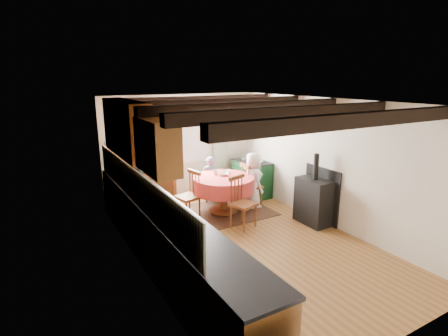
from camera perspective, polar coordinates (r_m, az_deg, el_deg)
floor at (r=6.21m, az=3.76°, el=-11.97°), size 3.60×5.50×0.00m
ceiling at (r=5.57m, az=4.17°, el=10.72°), size 3.60×5.50×0.00m
wall_back at (r=8.14m, az=-6.86°, el=3.32°), size 3.60×0.00×2.40m
wall_front at (r=3.94m, az=27.13°, el=-10.56°), size 3.60×0.00×2.40m
wall_left at (r=5.04m, az=-13.38°, el=-3.98°), size 0.00×5.50×2.40m
wall_right at (r=6.91m, az=16.47°, el=0.82°), size 0.00×5.50×2.40m
beam_a at (r=4.08m, az=20.14°, el=7.25°), size 3.60×0.16×0.16m
beam_b at (r=4.78m, az=10.93°, el=8.80°), size 3.60×0.16×0.16m
beam_c at (r=5.58m, az=4.16°, el=9.80°), size 3.60×0.16×0.16m
beam_d at (r=6.43m, az=-0.90°, el=10.46°), size 3.60×0.16×0.16m
beam_e at (r=7.32m, az=-4.77°, el=10.90°), size 3.60×0.16×0.16m
splash_left at (r=5.32m, az=-14.11°, el=-3.04°), size 0.02×4.50×0.55m
splash_back at (r=7.79m, az=-13.58°, el=2.52°), size 1.40×0.02×0.55m
base_cabinet_left at (r=5.41m, az=-9.80°, el=-11.18°), size 0.60×5.30×0.88m
base_cabinet_back at (r=7.71m, az=-13.01°, el=-3.42°), size 1.30×0.60×0.88m
worktop_left at (r=5.23m, az=-9.81°, el=-6.59°), size 0.64×5.30×0.04m
worktop_back at (r=7.57m, az=-13.16°, el=-0.14°), size 1.30×0.64×0.04m
wall_cabinet_glass at (r=6.05m, az=-15.56°, el=6.25°), size 0.34×1.80×0.90m
wall_cabinet_solid at (r=4.64m, az=-10.79°, el=3.51°), size 0.34×0.90×0.70m
window_frame at (r=8.10m, az=-6.25°, el=6.16°), size 1.34×0.03×1.54m
window_pane at (r=8.10m, az=-6.27°, el=6.16°), size 1.20×0.01×1.40m
curtain_left at (r=7.81m, az=-11.61°, el=1.91°), size 0.35×0.10×2.10m
curtain_right at (r=8.48m, az=-0.66°, el=3.19°), size 0.35×0.10×2.10m
curtain_rod at (r=7.95m, az=-6.12°, el=10.36°), size 2.00×0.03×0.03m
wall_picture at (r=8.52m, az=5.35°, el=7.27°), size 0.04×0.50×0.60m
wall_plate at (r=8.49m, az=-0.31°, el=7.31°), size 0.30×0.02×0.30m
rug at (r=7.50m, az=-0.09°, el=-7.07°), size 1.92×1.50×0.01m
dining_table at (r=7.37m, az=-0.09°, el=-4.33°), size 1.28×1.28×0.77m
chair_near at (r=6.61m, az=3.16°, el=-5.59°), size 0.54×0.55×0.99m
chair_left at (r=7.05m, az=-5.87°, el=-4.41°), size 0.51×0.50×0.97m
chair_right at (r=7.74m, az=4.47°, el=-2.69°), size 0.47×0.45×0.96m
aga_range at (r=8.41m, az=4.43°, el=-1.63°), size 0.61×0.94×0.87m
cast_iron_stove at (r=6.95m, az=14.42°, el=-3.33°), size 0.41×0.69×1.38m
child_far at (r=7.93m, az=-2.32°, el=-1.87°), size 0.42×0.30×1.06m
child_right at (r=7.62m, az=4.67°, el=-2.00°), size 0.43×0.62×1.21m
bowl_a at (r=7.36m, az=-0.04°, el=-1.01°), size 0.27×0.27×0.05m
bowl_b at (r=7.55m, az=0.21°, el=-0.59°), size 0.21×0.21×0.06m
cup at (r=7.42m, az=-1.42°, el=-0.68°), size 0.14×0.14×0.10m
canister_tall at (r=7.49m, az=-14.32°, el=0.74°), size 0.14×0.14×0.24m
canister_wide at (r=7.56m, az=-12.97°, el=0.78°), size 0.18×0.18×0.20m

